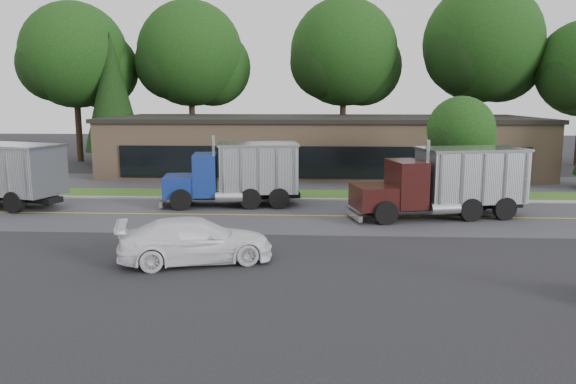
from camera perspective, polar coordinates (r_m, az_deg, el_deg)
name	(u,v)px	position (r m, az deg, el deg)	size (l,w,h in m)	color
ground	(266,271)	(19.12, -2.24, -8.04)	(140.00, 140.00, 0.00)	#2C2C30
road	(283,216)	(27.80, -0.55, -2.42)	(60.00, 8.00, 0.02)	#4F4F54
center_line	(283,216)	(27.80, -0.55, -2.42)	(60.00, 0.12, 0.01)	gold
curb	(287,200)	(31.91, -0.09, -0.84)	(60.00, 0.30, 0.12)	#9E9E99
grass_verge	(289,195)	(33.68, 0.08, -0.29)	(60.00, 3.40, 0.03)	#356623
far_parking	(292,182)	(38.61, 0.46, 0.99)	(60.00, 7.00, 0.02)	#4F4F54
strip_mall	(321,146)	(44.30, 3.40, 4.69)	(32.00, 12.00, 4.00)	#A07F62
tree_far_a	(77,60)	(54.77, -20.66, 12.40)	(9.92, 9.33, 14.15)	#382619
tree_far_b	(192,59)	(53.63, -9.68, 13.20)	(10.18, 9.58, 14.52)	#382619
tree_far_c	(345,58)	(52.44, 5.85, 13.43)	(10.25, 9.64, 14.62)	#382619
tree_far_d	(484,49)	(53.43, 19.27, 13.56)	(10.94, 10.29, 15.60)	#382619
evergreen_left	(112,92)	(51.29, -17.43, 9.68)	(4.99, 4.99, 11.35)	#382619
tree_verge	(462,133)	(34.29, 17.22, 5.75)	(4.12, 3.88, 5.88)	#382619
dump_truck_blue	(240,173)	(30.22, -4.93, 1.98)	(7.39, 3.52, 3.36)	black
dump_truck_maroon	(448,181)	(28.26, 15.97, 1.13)	(8.63, 4.29, 3.36)	black
rally_car	(196,240)	(20.21, -9.36, -4.87)	(2.20, 5.42, 1.57)	white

